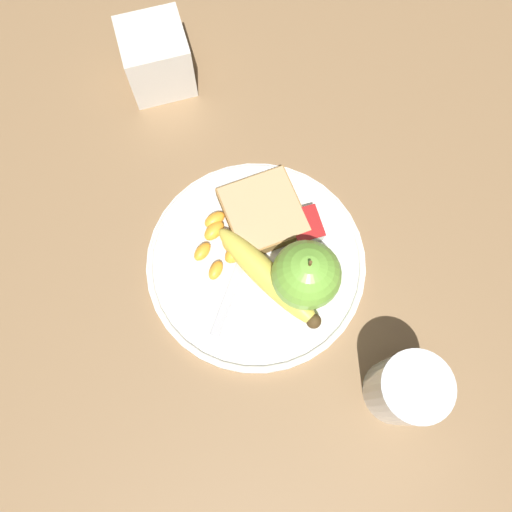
% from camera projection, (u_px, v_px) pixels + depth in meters
% --- Properties ---
extents(ground_plane, '(3.00, 3.00, 0.00)m').
position_uv_depth(ground_plane, '(256.00, 264.00, 0.64)').
color(ground_plane, olive).
extents(plate, '(0.28, 0.28, 0.01)m').
position_uv_depth(plate, '(256.00, 262.00, 0.64)').
color(plate, silver).
rests_on(plate, ground_plane).
extents(juice_glass, '(0.08, 0.08, 0.09)m').
position_uv_depth(juice_glass, '(405.00, 389.00, 0.55)').
color(juice_glass, silver).
rests_on(juice_glass, ground_plane).
extents(apple, '(0.08, 0.08, 0.09)m').
position_uv_depth(apple, '(306.00, 275.00, 0.58)').
color(apple, '#72B23D').
rests_on(apple, plate).
extents(banana, '(0.17, 0.11, 0.03)m').
position_uv_depth(banana, '(268.00, 277.00, 0.61)').
color(banana, '#E0CC4C').
rests_on(banana, plate).
extents(bread_slice, '(0.11, 0.10, 0.02)m').
position_uv_depth(bread_slice, '(263.00, 212.00, 0.64)').
color(bread_slice, olive).
rests_on(bread_slice, plate).
extents(fork, '(0.17, 0.12, 0.00)m').
position_uv_depth(fork, '(245.00, 253.00, 0.63)').
color(fork, '#B2B2B7').
rests_on(fork, plate).
extents(jam_packet, '(0.04, 0.04, 0.02)m').
position_uv_depth(jam_packet, '(306.00, 226.00, 0.64)').
color(jam_packet, white).
rests_on(jam_packet, plate).
extents(orange_segment_0, '(0.03, 0.04, 0.02)m').
position_uv_depth(orange_segment_0, '(214.00, 231.00, 0.64)').
color(orange_segment_0, '#F9A32D').
rests_on(orange_segment_0, plate).
extents(orange_segment_1, '(0.03, 0.03, 0.02)m').
position_uv_depth(orange_segment_1, '(215.00, 220.00, 0.64)').
color(orange_segment_1, '#F9A32D').
rests_on(orange_segment_1, plate).
extents(orange_segment_2, '(0.03, 0.03, 0.02)m').
position_uv_depth(orange_segment_2, '(202.00, 252.00, 0.63)').
color(orange_segment_2, '#F9A32D').
rests_on(orange_segment_2, plate).
extents(orange_segment_3, '(0.03, 0.03, 0.01)m').
position_uv_depth(orange_segment_3, '(216.00, 270.00, 0.62)').
color(orange_segment_3, '#F9A32D').
rests_on(orange_segment_3, plate).
extents(orange_segment_4, '(0.03, 0.02, 0.01)m').
position_uv_depth(orange_segment_4, '(229.00, 245.00, 0.63)').
color(orange_segment_4, '#F9A32D').
rests_on(orange_segment_4, plate).
extents(orange_segment_5, '(0.03, 0.04, 0.02)m').
position_uv_depth(orange_segment_5, '(236.00, 253.00, 0.63)').
color(orange_segment_5, '#F9A32D').
rests_on(orange_segment_5, plate).
extents(condiment_caddy, '(0.09, 0.09, 0.09)m').
position_uv_depth(condiment_caddy, '(157.00, 58.00, 0.69)').
color(condiment_caddy, silver).
rests_on(condiment_caddy, ground_plane).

